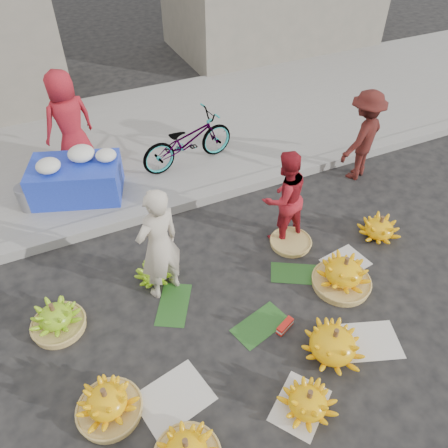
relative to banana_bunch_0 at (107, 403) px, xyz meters
name	(u,v)px	position (x,y,z in m)	size (l,w,h in m)	color
ground	(260,309)	(1.91, 0.47, -0.18)	(80.00, 80.00, 0.00)	black
curb	(191,200)	(1.91, 2.67, -0.11)	(40.00, 0.25, 0.15)	gray
sidewalk	(149,137)	(1.91, 4.77, -0.12)	(40.00, 4.00, 0.12)	gray
newspaper_scatter	(296,364)	(1.91, -0.33, -0.18)	(3.20, 1.80, 0.00)	silver
banana_leaves	(244,300)	(1.81, 0.67, -0.18)	(2.00, 1.00, 0.00)	#1C4B19
banana_bunch_0	(107,403)	(0.00, 0.00, 0.00)	(0.63, 0.63, 0.43)	#A98947
banana_bunch_2	(308,402)	(1.75, -0.78, -0.04)	(0.66, 0.66, 0.33)	yellow
banana_bunch_3	(333,343)	(2.33, -0.37, 0.01)	(0.89, 0.89, 0.42)	yellow
banana_bunch_4	(343,274)	(3.01, 0.38, 0.03)	(0.78, 0.78, 0.48)	#A98947
banana_bunch_5	(379,228)	(4.03, 0.91, -0.03)	(0.57, 0.57, 0.35)	yellow
banana_bunch_6	(56,318)	(-0.28, 1.21, -0.01)	(0.59, 0.59, 0.42)	#A98947
banana_bunch_7	(154,273)	(0.93, 1.45, -0.06)	(0.48, 0.48, 0.29)	#6AAB18
basket_spare	(291,242)	(2.83, 1.27, -0.15)	(0.55, 0.55, 0.06)	#A98947
incense_stack	(285,326)	(2.04, 0.11, -0.13)	(0.24, 0.08, 0.10)	red
vendor_cream	(159,245)	(0.99, 1.24, 0.58)	(0.56, 0.37, 1.53)	beige
vendor_red	(284,197)	(2.79, 1.50, 0.49)	(0.65, 0.51, 1.34)	red
man_striped	(363,136)	(4.65, 2.25, 0.55)	(0.95, 0.55, 1.47)	maroon
flower_table	(76,177)	(0.43, 3.48, 0.24)	(1.48, 1.18, 0.75)	#1C33BA
grey_bucket	(29,197)	(-0.29, 3.47, 0.12)	(0.32, 0.32, 0.36)	slate
flower_vendor	(69,122)	(0.57, 4.25, 0.74)	(0.79, 0.51, 1.62)	red
bicycle	(188,140)	(2.24, 3.58, 0.36)	(1.62, 0.56, 0.85)	gray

